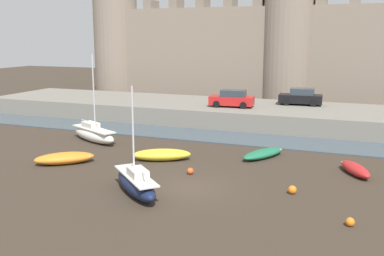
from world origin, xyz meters
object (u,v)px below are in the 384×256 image
(rowboat_foreground_left, at_px, (65,158))
(car_quay_centre_east, at_px, (301,97))
(rowboat_foreground_right, at_px, (162,154))
(mooring_buoy_near_channel, at_px, (190,171))
(rowboat_midflat_centre, at_px, (263,153))
(sailboat_foreground_centre, at_px, (94,134))
(mooring_buoy_off_centre, at_px, (292,190))
(sailboat_midflat_right, at_px, (136,183))
(car_quay_east, at_px, (232,99))
(rowboat_near_channel_left, at_px, (355,169))
(mooring_buoy_mid_mud, at_px, (350,222))

(rowboat_foreground_left, height_order, car_quay_centre_east, car_quay_centre_east)
(rowboat_foreground_right, distance_m, mooring_buoy_near_channel, 3.71)
(rowboat_midflat_centre, relative_size, car_quay_centre_east, 0.96)
(sailboat_foreground_centre, height_order, mooring_buoy_off_centre, sailboat_foreground_centre)
(sailboat_midflat_right, height_order, mooring_buoy_near_channel, sailboat_midflat_right)
(sailboat_midflat_right, distance_m, sailboat_foreground_centre, 13.13)
(car_quay_centre_east, bearing_deg, rowboat_foreground_right, -111.26)
(mooring_buoy_near_channel, bearing_deg, sailboat_foreground_centre, 152.96)
(car_quay_east, bearing_deg, mooring_buoy_near_channel, -82.69)
(car_quay_centre_east, bearing_deg, rowboat_near_channel_left, -70.94)
(sailboat_foreground_centre, bearing_deg, rowboat_foreground_right, -22.47)
(sailboat_foreground_centre, xyz_separation_m, mooring_buoy_near_channel, (10.37, -5.29, -0.43))
(rowboat_midflat_centre, xyz_separation_m, car_quay_east, (-5.37, 10.69, 2.17))
(sailboat_midflat_right, bearing_deg, rowboat_near_channel_left, 36.23)
(rowboat_foreground_left, bearing_deg, sailboat_foreground_centre, 106.19)
(sailboat_midflat_right, xyz_separation_m, mooring_buoy_off_centre, (7.76, 3.06, -0.39))
(mooring_buoy_off_centre, bearing_deg, rowboat_foreground_left, 178.44)
(rowboat_near_channel_left, xyz_separation_m, mooring_buoy_near_channel, (-9.38, -3.59, -0.15))
(sailboat_foreground_centre, xyz_separation_m, rowboat_foreground_right, (7.42, -3.07, -0.23))
(mooring_buoy_near_channel, relative_size, mooring_buoy_off_centre, 0.89)
(sailboat_foreground_centre, relative_size, rowboat_foreground_right, 1.66)
(sailboat_foreground_centre, height_order, car_quay_east, sailboat_foreground_centre)
(sailboat_midflat_right, relative_size, rowboat_midflat_centre, 1.43)
(sailboat_midflat_right, height_order, sailboat_foreground_centre, sailboat_foreground_centre)
(mooring_buoy_near_channel, bearing_deg, rowboat_foreground_right, 143.02)
(mooring_buoy_near_channel, distance_m, car_quay_centre_east, 20.16)
(sailboat_foreground_centre, distance_m, mooring_buoy_near_channel, 11.65)
(sailboat_midflat_right, bearing_deg, rowboat_foreground_left, 154.19)
(rowboat_near_channel_left, bearing_deg, car_quay_centre_east, 109.06)
(rowboat_midflat_centre, relative_size, rowboat_foreground_left, 1.03)
(rowboat_near_channel_left, height_order, car_quay_centre_east, car_quay_centre_east)
(mooring_buoy_mid_mud, relative_size, car_quay_east, 0.10)
(sailboat_midflat_right, distance_m, rowboat_midflat_centre, 10.77)
(rowboat_foreground_right, distance_m, car_quay_centre_east, 18.82)
(sailboat_foreground_centre, relative_size, mooring_buoy_near_channel, 16.87)
(rowboat_foreground_left, xyz_separation_m, mooring_buoy_off_centre, (14.94, -0.41, -0.16))
(rowboat_near_channel_left, relative_size, rowboat_midflat_centre, 0.81)
(mooring_buoy_off_centre, relative_size, car_quay_centre_east, 0.11)
(mooring_buoy_near_channel, bearing_deg, mooring_buoy_off_centre, -11.11)
(sailboat_foreground_centre, height_order, mooring_buoy_near_channel, sailboat_foreground_centre)
(sailboat_midflat_right, bearing_deg, rowboat_foreground_right, 103.28)
(rowboat_near_channel_left, bearing_deg, sailboat_midflat_right, -143.77)
(sailboat_midflat_right, height_order, rowboat_foreground_left, sailboat_midflat_right)
(rowboat_foreground_left, relative_size, mooring_buoy_mid_mud, 9.63)
(rowboat_near_channel_left, relative_size, sailboat_foreground_centre, 0.47)
(rowboat_midflat_centre, height_order, mooring_buoy_off_centre, rowboat_midflat_centre)
(rowboat_near_channel_left, bearing_deg, mooring_buoy_off_centre, -122.03)
(rowboat_midflat_centre, bearing_deg, mooring_buoy_near_channel, -121.75)
(mooring_buoy_mid_mud, bearing_deg, sailboat_midflat_right, 178.81)
(sailboat_foreground_centre, distance_m, mooring_buoy_mid_mud, 22.08)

